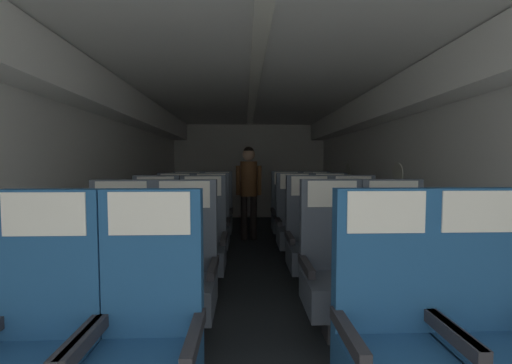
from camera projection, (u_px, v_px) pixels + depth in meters
name	position (u px, v px, depth m)	size (l,w,h in m)	color
ground	(254.00, 269.00, 3.90)	(3.81, 7.86, 0.02)	#23282D
fuselage_shell	(253.00, 136.00, 4.09)	(3.69, 7.51, 2.26)	silver
seat_a_left_window	(36.00, 346.00, 1.39)	(0.50, 0.49, 1.16)	#38383D
seat_a_left_aisle	(146.00, 343.00, 1.41)	(0.50, 0.49, 1.16)	#38383D
seat_a_right_aisle	(489.00, 336.00, 1.47)	(0.50, 0.49, 1.16)	#38383D
seat_a_right_window	(392.00, 338.00, 1.45)	(0.50, 0.49, 1.16)	#38383D
seat_b_left_window	(118.00, 274.00, 2.30)	(0.50, 0.49, 1.16)	#38383D
seat_b_left_aisle	(183.00, 273.00, 2.32)	(0.50, 0.49, 1.16)	#38383D
seat_b_right_aisle	(397.00, 271.00, 2.36)	(0.50, 0.49, 1.16)	#38383D
seat_b_right_window	(334.00, 271.00, 2.37)	(0.50, 0.49, 1.16)	#38383D
seat_c_left_window	(154.00, 243.00, 3.18)	(0.50, 0.49, 1.16)	#38383D
seat_c_left_aisle	(202.00, 242.00, 3.22)	(0.50, 0.49, 1.16)	#38383D
seat_c_right_aisle	(355.00, 241.00, 3.26)	(0.50, 0.49, 1.16)	#38383D
seat_c_right_window	(310.00, 242.00, 3.25)	(0.50, 0.49, 1.16)	#38383D
seat_d_left_window	(174.00, 226.00, 4.10)	(0.50, 0.49, 1.16)	#38383D
seat_d_left_aisle	(211.00, 225.00, 4.12)	(0.50, 0.49, 1.16)	#38383D
seat_d_right_aisle	(331.00, 225.00, 4.17)	(0.50, 0.49, 1.16)	#38383D
seat_d_right_window	(295.00, 225.00, 4.14)	(0.50, 0.49, 1.16)	#38383D
seat_e_left_window	(187.00, 215.00, 4.97)	(0.50, 0.49, 1.16)	#38383D
seat_e_left_aisle	(217.00, 214.00, 5.00)	(0.50, 0.49, 1.16)	#38383D
seat_e_right_aisle	(316.00, 214.00, 5.06)	(0.50, 0.49, 1.16)	#38383D
seat_e_right_window	(287.00, 214.00, 5.05)	(0.50, 0.49, 1.16)	#38383D
flight_attendant	(249.00, 183.00, 5.33)	(0.43, 0.28, 1.56)	black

